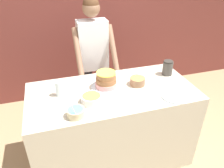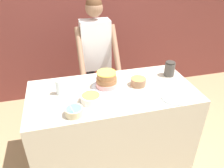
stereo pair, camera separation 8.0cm
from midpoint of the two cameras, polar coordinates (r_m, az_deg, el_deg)
The scene contains 10 objects.
wall_back at distance 3.56m, azimuth -5.89°, elevation 16.62°, with size 10.00×0.05×2.60m.
counter at distance 2.54m, azimuth 1.05°, elevation -10.81°, with size 1.73×0.84×0.95m.
person_baker at distance 2.86m, azimuth -3.42°, elevation 8.49°, with size 0.51×0.48×1.75m.
cake at distance 2.27m, azimuth -0.41°, elevation 0.90°, with size 0.32×0.32×0.18m.
frosting_bowl_yellow at distance 2.35m, azimuth 7.84°, elevation 0.64°, with size 0.16×0.16×0.16m.
frosting_bowl_blue at distance 1.93m, azimuth -8.68°, elevation -7.05°, with size 0.16×0.16×0.19m.
frosting_bowl_olive at distance 2.08m, azimuth -4.43°, elevation -3.66°, with size 0.20×0.20×0.07m.
drinking_glass at distance 2.21m, azimuth -12.66°, elevation -0.87°, with size 0.07×0.07×0.15m.
ceramic_plate at distance 2.23m, azimuth 17.11°, elevation -3.41°, with size 0.27×0.27×0.01m.
stoneware_jar at distance 2.60m, azimuth 15.68°, elevation 3.81°, with size 0.12×0.12×0.17m.
Camera 2 is at (-0.48, -1.42, 2.15)m, focal length 35.00 mm.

